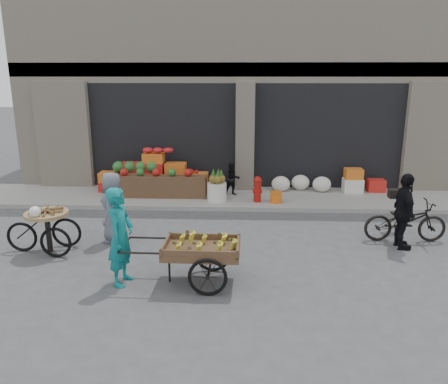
{
  "coord_description": "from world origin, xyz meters",
  "views": [
    {
      "loc": [
        -0.05,
        -7.86,
        3.46
      ],
      "look_at": [
        -0.44,
        0.88,
        1.1
      ],
      "focal_mm": 35.0,
      "sensor_mm": 36.0,
      "label": 1
    }
  ],
  "objects_px": {
    "fire_hydrant": "(257,188)",
    "seated_person": "(232,179)",
    "orange_bucket": "(276,197)",
    "vendor_woman": "(121,236)",
    "banana_cart": "(199,247)",
    "bicycle": "(405,221)",
    "tricycle_cart": "(47,225)",
    "cyclist": "(404,212)",
    "pineapple_bin": "(217,192)",
    "vendor_grey": "(113,207)"
  },
  "relations": [
    {
      "from": "orange_bucket",
      "to": "seated_person",
      "type": "xyz_separation_m",
      "value": [
        -1.2,
        0.7,
        0.31
      ]
    },
    {
      "from": "tricycle_cart",
      "to": "bicycle",
      "type": "height_order",
      "value": "tricycle_cart"
    },
    {
      "from": "tricycle_cart",
      "to": "seated_person",
      "type": "bearing_deg",
      "value": 47.56
    },
    {
      "from": "banana_cart",
      "to": "bicycle",
      "type": "distance_m",
      "value": 4.71
    },
    {
      "from": "pineapple_bin",
      "to": "orange_bucket",
      "type": "distance_m",
      "value": 1.61
    },
    {
      "from": "seated_person",
      "to": "banana_cart",
      "type": "height_order",
      "value": "seated_person"
    },
    {
      "from": "orange_bucket",
      "to": "vendor_woman",
      "type": "xyz_separation_m",
      "value": [
        -2.93,
        -4.61,
        0.58
      ]
    },
    {
      "from": "fire_hydrant",
      "to": "vendor_grey",
      "type": "relative_size",
      "value": 0.47
    },
    {
      "from": "vendor_woman",
      "to": "vendor_grey",
      "type": "xyz_separation_m",
      "value": [
        -0.7,
        1.92,
        -0.09
      ]
    },
    {
      "from": "orange_bucket",
      "to": "fire_hydrant",
      "type": "bearing_deg",
      "value": 174.29
    },
    {
      "from": "orange_bucket",
      "to": "bicycle",
      "type": "bearing_deg",
      "value": -43.15
    },
    {
      "from": "tricycle_cart",
      "to": "cyclist",
      "type": "xyz_separation_m",
      "value": [
        7.14,
        0.52,
        0.22
      ]
    },
    {
      "from": "pineapple_bin",
      "to": "vendor_grey",
      "type": "height_order",
      "value": "vendor_grey"
    },
    {
      "from": "tricycle_cart",
      "to": "bicycle",
      "type": "distance_m",
      "value": 7.4
    },
    {
      "from": "cyclist",
      "to": "bicycle",
      "type": "bearing_deg",
      "value": -27.17
    },
    {
      "from": "vendor_woman",
      "to": "tricycle_cart",
      "type": "xyz_separation_m",
      "value": [
        -1.85,
        1.28,
        -0.28
      ]
    },
    {
      "from": "vendor_woman",
      "to": "vendor_grey",
      "type": "relative_size",
      "value": 1.12
    },
    {
      "from": "bicycle",
      "to": "cyclist",
      "type": "relative_size",
      "value": 1.09
    },
    {
      "from": "fire_hydrant",
      "to": "banana_cart",
      "type": "height_order",
      "value": "banana_cart"
    },
    {
      "from": "vendor_woman",
      "to": "bicycle",
      "type": "relative_size",
      "value": 0.99
    },
    {
      "from": "vendor_woman",
      "to": "pineapple_bin",
      "type": "bearing_deg",
      "value": -7.32
    },
    {
      "from": "orange_bucket",
      "to": "vendor_woman",
      "type": "relative_size",
      "value": 0.19
    },
    {
      "from": "banana_cart",
      "to": "cyclist",
      "type": "distance_m",
      "value": 4.35
    },
    {
      "from": "fire_hydrant",
      "to": "seated_person",
      "type": "relative_size",
      "value": 0.76
    },
    {
      "from": "tricycle_cart",
      "to": "vendor_grey",
      "type": "relative_size",
      "value": 0.94
    },
    {
      "from": "vendor_woman",
      "to": "vendor_grey",
      "type": "distance_m",
      "value": 2.04
    },
    {
      "from": "orange_bucket",
      "to": "tricycle_cart",
      "type": "height_order",
      "value": "tricycle_cart"
    },
    {
      "from": "orange_bucket",
      "to": "bicycle",
      "type": "height_order",
      "value": "bicycle"
    },
    {
      "from": "tricycle_cart",
      "to": "orange_bucket",
      "type": "bearing_deg",
      "value": 34.03
    },
    {
      "from": "cyclist",
      "to": "tricycle_cart",
      "type": "bearing_deg",
      "value": 93.53
    },
    {
      "from": "seated_person",
      "to": "bicycle",
      "type": "bearing_deg",
      "value": -49.51
    },
    {
      "from": "fire_hydrant",
      "to": "cyclist",
      "type": "distance_m",
      "value": 4.06
    },
    {
      "from": "pineapple_bin",
      "to": "vendor_woman",
      "type": "xyz_separation_m",
      "value": [
        -1.33,
        -4.71,
        0.48
      ]
    },
    {
      "from": "seated_person",
      "to": "bicycle",
      "type": "height_order",
      "value": "seated_person"
    },
    {
      "from": "fire_hydrant",
      "to": "orange_bucket",
      "type": "distance_m",
      "value": 0.55
    },
    {
      "from": "seated_person",
      "to": "cyclist",
      "type": "distance_m",
      "value": 5.01
    },
    {
      "from": "fire_hydrant",
      "to": "seated_person",
      "type": "xyz_separation_m",
      "value": [
        -0.7,
        0.65,
        0.08
      ]
    },
    {
      "from": "bicycle",
      "to": "pineapple_bin",
      "type": "bearing_deg",
      "value": 58.37
    },
    {
      "from": "pineapple_bin",
      "to": "bicycle",
      "type": "bearing_deg",
      "value": -31.02
    },
    {
      "from": "seated_person",
      "to": "tricycle_cart",
      "type": "height_order",
      "value": "seated_person"
    },
    {
      "from": "pineapple_bin",
      "to": "tricycle_cart",
      "type": "xyz_separation_m",
      "value": [
        -3.18,
        -3.42,
        0.2
      ]
    },
    {
      "from": "tricycle_cart",
      "to": "pineapple_bin",
      "type": "bearing_deg",
      "value": 46.34
    },
    {
      "from": "seated_person",
      "to": "banana_cart",
      "type": "bearing_deg",
      "value": -104.62
    },
    {
      "from": "seated_person",
      "to": "vendor_woman",
      "type": "height_order",
      "value": "vendor_woman"
    },
    {
      "from": "pineapple_bin",
      "to": "vendor_woman",
      "type": "height_order",
      "value": "vendor_woman"
    },
    {
      "from": "tricycle_cart",
      "to": "vendor_grey",
      "type": "bearing_deg",
      "value": 28.18
    },
    {
      "from": "pineapple_bin",
      "to": "seated_person",
      "type": "distance_m",
      "value": 0.75
    },
    {
      "from": "vendor_woman",
      "to": "fire_hydrant",
      "type": "bearing_deg",
      "value": -19.1
    },
    {
      "from": "fire_hydrant",
      "to": "orange_bucket",
      "type": "relative_size",
      "value": 2.22
    },
    {
      "from": "orange_bucket",
      "to": "vendor_grey",
      "type": "distance_m",
      "value": 4.54
    }
  ]
}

